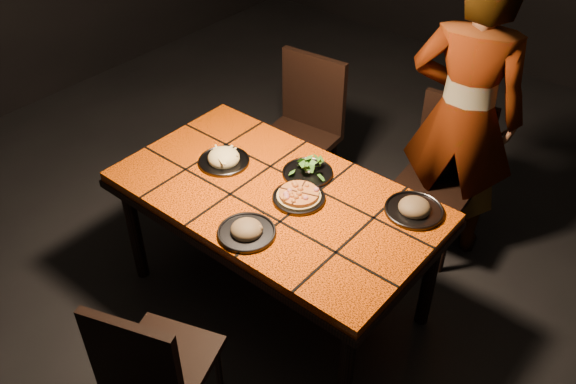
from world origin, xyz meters
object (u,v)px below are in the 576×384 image
Objects in this scene: chair_far_right at (444,167)px; diner at (464,116)px; dining_table at (275,205)px; chair_near at (152,366)px; plate_pizza at (299,196)px; chair_far_left at (304,123)px; plate_pasta at (224,159)px.

diner reaches higher than chair_far_right.
diner is at bearing 40.13° from chair_far_right.
diner is at bearing 66.32° from dining_table.
plate_pizza is (-0.03, 0.99, 0.26)m from chair_near.
chair_far_left is at bearing 119.75° from dining_table.
diner is at bearing 7.99° from chair_far_left.
chair_far_right reaches higher than dining_table.
dining_table is 0.16m from plate_pizza.
dining_table is at bearing -100.29° from chair_near.
plate_pasta is at bearing 35.21° from diner.
chair_near reaches higher than plate_pizza.
chair_far_left is at bearing -90.10° from chair_near.
dining_table is at bearing 50.47° from diner.
dining_table is 1.64× the size of chair_far_left.
chair_far_left is 0.91m from chair_far_right.
dining_table is at bearing -65.87° from chair_far_left.
chair_near is (0.15, -0.96, -0.16)m from dining_table.
dining_table is 1.73× the size of chair_far_right.
plate_pizza is at bearing 55.79° from diner.
plate_pasta is at bearing -88.45° from chair_far_left.
dining_table is at bearing -164.43° from plate_pizza.
chair_far_right is at bearing 67.39° from dining_table.
dining_table is 6.02× the size of plate_pasta.
chair_far_right reaches higher than plate_pizza.
chair_far_left is at bearing 126.97° from plate_pizza.
chair_near is 1.02m from plate_pizza.
diner reaches higher than chair_near.
chair_near reaches higher than dining_table.
chair_near reaches higher than plate_pasta.
chair_far_left reaches higher than plate_pasta.
plate_pasta is at bearing -178.55° from plate_pizza.
chair_far_left is 0.57× the size of diner.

